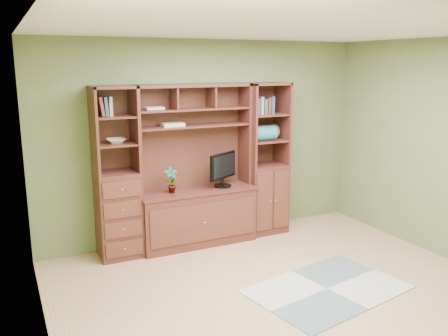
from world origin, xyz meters
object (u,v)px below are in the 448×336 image
center_hutch (196,167)px  right_tower (265,159)px  monitor (223,164)px  left_tower (117,174)px

center_hutch → right_tower: size_ratio=1.00×
monitor → center_hutch: bearing=146.1°
center_hutch → right_tower: same height
left_tower → right_tower: size_ratio=1.00×
center_hutch → left_tower: bearing=177.7°
left_tower → monitor: 1.36m
right_tower → monitor: (-0.67, -0.07, 0.01)m
left_tower → monitor: left_tower is taller
left_tower → monitor: (1.35, -0.07, 0.01)m
center_hutch → right_tower: 1.03m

